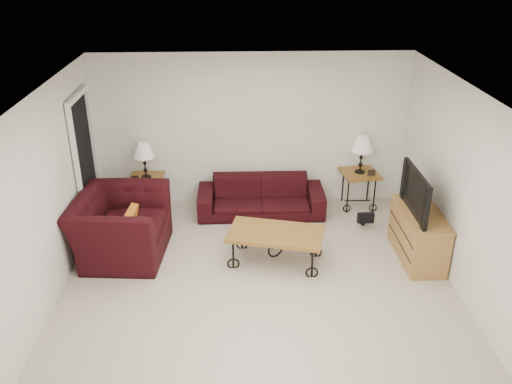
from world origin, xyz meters
TOP-DOWN VIEW (x-y plane):
  - ground at (0.00, 0.00)m, footprint 5.00×5.00m
  - wall_back at (0.00, 2.50)m, footprint 5.00×0.02m
  - wall_front at (0.00, -2.50)m, footprint 5.00×0.02m
  - wall_left at (-2.50, 0.00)m, footprint 0.02×5.00m
  - wall_right at (2.50, 0.00)m, footprint 0.02×5.00m
  - ceiling at (0.00, 0.00)m, footprint 5.00×5.00m
  - doorway at (-2.47, 1.65)m, footprint 0.08×0.94m
  - sofa at (0.13, 2.02)m, footprint 2.01×0.79m
  - side_table_left at (-1.71, 2.20)m, footprint 0.55×0.55m
  - side_table_right at (1.74, 2.20)m, footprint 0.64×0.64m
  - lamp_left at (-1.71, 2.20)m, footprint 0.34×0.34m
  - lamp_right at (1.74, 2.20)m, footprint 0.39×0.39m
  - photo_frame_left at (-1.86, 2.05)m, footprint 0.12×0.03m
  - photo_frame_right at (1.89, 2.05)m, footprint 0.12×0.02m
  - coffee_table at (0.26, 0.55)m, footprint 1.39×0.97m
  - armchair at (-1.88, 0.86)m, footprint 1.28×1.44m
  - throw_pillow at (-1.73, 0.81)m, footprint 0.14×0.40m
  - tv_stand at (2.23, 0.60)m, footprint 0.49×1.17m
  - television at (2.21, 0.60)m, footprint 0.14×1.04m
  - backpack at (1.69, 1.53)m, footprint 0.42×0.34m

SIDE VIEW (x-z plane):
  - ground at x=0.00m, z-range 0.00..0.00m
  - coffee_table at x=0.26m, z-range 0.00..0.47m
  - backpack at x=1.69m, z-range 0.00..0.50m
  - side_table_left at x=-1.71m, z-range 0.00..0.58m
  - sofa at x=0.13m, z-range 0.00..0.59m
  - side_table_right at x=1.74m, z-range 0.00..0.62m
  - tv_stand at x=2.23m, z-range 0.00..0.70m
  - armchair at x=-1.88m, z-range 0.00..0.88m
  - throw_pillow at x=-1.73m, z-range 0.32..0.72m
  - photo_frame_left at x=-1.86m, z-range 0.58..0.68m
  - photo_frame_right at x=1.89m, z-range 0.62..0.72m
  - lamp_left at x=-1.71m, z-range 0.58..1.17m
  - lamp_right at x=1.74m, z-range 0.62..1.23m
  - television at x=2.21m, z-range 0.70..1.30m
  - doorway at x=-2.47m, z-range 0.00..2.04m
  - wall_back at x=0.00m, z-range 0.00..2.50m
  - wall_front at x=0.00m, z-range 0.00..2.50m
  - wall_left at x=-2.50m, z-range 0.00..2.50m
  - wall_right at x=2.50m, z-range 0.00..2.50m
  - ceiling at x=0.00m, z-range 2.50..2.50m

